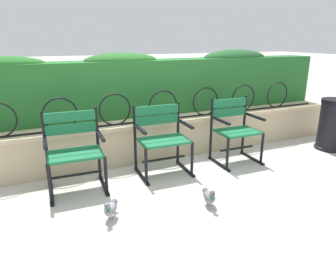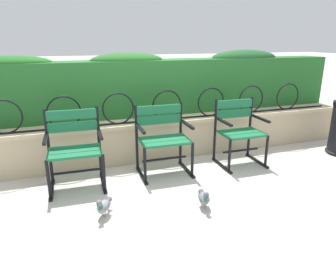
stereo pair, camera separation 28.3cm
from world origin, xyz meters
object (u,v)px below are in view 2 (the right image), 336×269
Objects in this scene: pigeon_near_chairs at (204,198)px; pigeon_far_side at (104,206)px; park_chair_right at (239,130)px; park_chair_left at (74,147)px; park_chair_centre at (163,137)px.

pigeon_near_chairs and pigeon_far_side have the same top height.
park_chair_right reaches higher than pigeon_far_side.
park_chair_left is at bearing 179.77° from park_chair_right.
pigeon_near_chairs is (0.11, -0.99, -0.35)m from park_chair_centre.
park_chair_right is 3.23× the size of pigeon_far_side.
pigeon_far_side is at bearing -75.75° from park_chair_left.
pigeon_near_chairs is at bearing -38.97° from park_chair_left.
park_chair_centre is 1.06m from pigeon_near_chairs.
park_chair_right is at bearing 21.75° from pigeon_far_side.
pigeon_far_side is (-0.87, -0.82, -0.35)m from park_chair_centre.
park_chair_centre reaches higher than pigeon_near_chairs.
park_chair_centre is 0.98× the size of park_chair_right.
park_chair_left is 2.13m from park_chair_right.
park_chair_right is (1.07, -0.05, -0.00)m from park_chair_centre.
park_chair_left is at bearing -177.76° from park_chair_centre.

